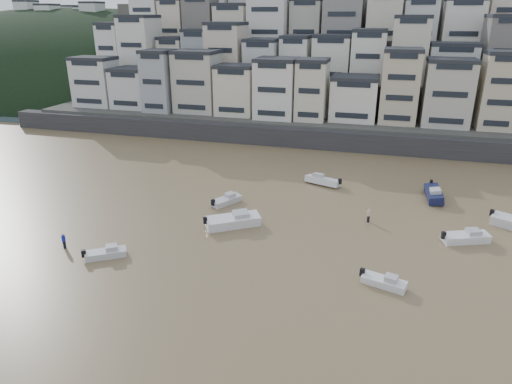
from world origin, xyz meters
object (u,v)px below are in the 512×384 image
(person_pink, at_px, (369,215))
(boat_h, at_px, (323,179))
(boat_c, at_px, (233,219))
(person_blue, at_px, (64,241))
(boat_d, at_px, (466,236))
(boat_i, at_px, (434,192))
(boat_f, at_px, (226,199))
(boat_j, at_px, (106,252))
(boat_b, at_px, (384,281))

(person_pink, bearing_deg, boat_h, 121.75)
(boat_c, distance_m, person_blue, 18.60)
(boat_c, xyz_separation_m, person_blue, (-15.72, -9.94, -0.09))
(boat_d, height_order, person_blue, person_blue)
(boat_i, relative_size, boat_f, 1.35)
(person_pink, bearing_deg, person_blue, -153.29)
(person_blue, bearing_deg, boat_c, 32.29)
(boat_j, bearing_deg, person_pink, -0.57)
(boat_i, bearing_deg, boat_d, 7.74)
(boat_j, bearing_deg, boat_i, 5.09)
(boat_i, bearing_deg, boat_b, -17.28)
(boat_f, relative_size, person_pink, 2.77)
(boat_j, bearing_deg, boat_b, -28.22)
(boat_d, bearing_deg, person_pink, 144.92)
(boat_c, height_order, boat_b, boat_c)
(boat_h, relative_size, boat_b, 1.29)
(boat_j, xyz_separation_m, boat_f, (7.27, 16.85, 0.05))
(boat_i, height_order, boat_c, boat_c)
(boat_j, relative_size, boat_b, 1.01)
(boat_j, bearing_deg, boat_d, -12.06)
(boat_i, bearing_deg, boat_j, -55.25)
(boat_c, bearing_deg, person_blue, 178.96)
(boat_d, bearing_deg, boat_i, 78.86)
(boat_d, bearing_deg, person_blue, 175.52)
(boat_d, xyz_separation_m, boat_b, (-8.46, -11.48, -0.16))
(boat_h, relative_size, boat_d, 1.03)
(boat_b, bearing_deg, boat_d, 69.86)
(boat_f, distance_m, boat_c, 7.05)
(boat_c, distance_m, boat_d, 26.06)
(boat_f, xyz_separation_m, boat_d, (28.90, -3.12, 0.10))
(boat_j, distance_m, boat_i, 42.78)
(boat_j, xyz_separation_m, boat_i, (33.74, 26.29, 0.28))
(boat_i, height_order, boat_d, boat_i)
(boat_h, xyz_separation_m, boat_b, (9.22, -25.44, -0.17))
(boat_b, bearing_deg, boat_j, -159.13)
(boat_f, relative_size, person_blue, 2.77)
(person_blue, bearing_deg, boat_b, 2.91)
(boat_d, bearing_deg, boat_c, 165.07)
(person_pink, bearing_deg, boat_i, 51.22)
(boat_j, relative_size, person_blue, 2.57)
(boat_f, relative_size, boat_h, 0.84)
(boat_i, relative_size, boat_b, 1.47)
(person_blue, height_order, person_pink, same)
(boat_b, distance_m, person_pink, 14.09)
(boat_c, bearing_deg, boat_b, -58.71)
(person_blue, bearing_deg, boat_d, 17.57)
(person_pink, bearing_deg, boat_c, -159.65)
(boat_d, bearing_deg, boat_b, -148.44)
(boat_j, distance_m, boat_d, 38.68)
(boat_b, bearing_deg, boat_h, 126.17)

